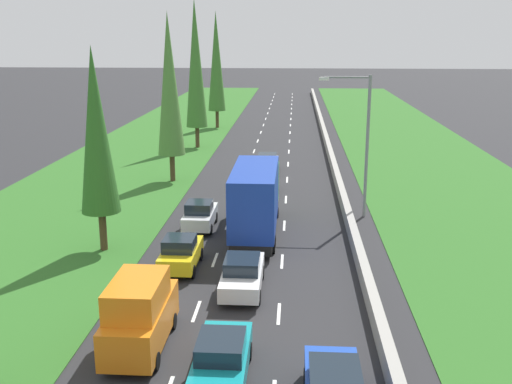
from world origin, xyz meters
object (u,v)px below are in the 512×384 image
(orange_van_left_lane, at_px, (140,314))
(teal_sedan_centre_lane, at_px, (222,359))
(white_sedan_centre_lane, at_px, (242,274))
(street_light_mast, at_px, (362,136))
(poplar_tree_second, at_px, (96,132))
(blue_box_truck_centre_lane, at_px, (256,198))
(poplar_tree_third, at_px, (169,85))
(yellow_hatchback_left_lane, at_px, (181,253))
(poplar_tree_fourth, at_px, (196,64))
(white_hatchback_centre_lane, at_px, (265,183))
(white_sedan_centre_lane_sixth, at_px, (267,163))
(white_hatchback_left_lane, at_px, (200,215))
(poplar_tree_fifth, at_px, (216,62))

(orange_van_left_lane, height_order, teal_sedan_centre_lane, orange_van_left_lane)
(white_sedan_centre_lane, xyz_separation_m, street_light_mast, (6.47, 12.00, 4.42))
(teal_sedan_centre_lane, xyz_separation_m, poplar_tree_second, (-7.92, 12.19, 5.69))
(white_sedan_centre_lane, height_order, street_light_mast, street_light_mast)
(blue_box_truck_centre_lane, bearing_deg, teal_sedan_centre_lane, -90.59)
(poplar_tree_third, bearing_deg, yellow_hatchback_left_lane, -77.35)
(white_sedan_centre_lane, xyz_separation_m, blue_box_truck_centre_lane, (0.10, 8.00, 1.37))
(yellow_hatchback_left_lane, distance_m, poplar_tree_fourth, 34.10)
(orange_van_left_lane, distance_m, street_light_mast, 20.36)
(poplar_tree_second, bearing_deg, blue_box_truck_centre_lane, 21.53)
(blue_box_truck_centre_lane, distance_m, white_hatchback_centre_lane, 9.40)
(teal_sedan_centre_lane, height_order, poplar_tree_fourth, poplar_tree_fourth)
(blue_box_truck_centre_lane, distance_m, yellow_hatchback_left_lane, 6.63)
(teal_sedan_centre_lane, distance_m, white_hatchback_centre_lane, 24.69)
(white_sedan_centre_lane, relative_size, street_light_mast, 0.50)
(white_sedan_centre_lane_sixth, xyz_separation_m, poplar_tree_third, (-7.40, -3.51, 6.80))
(white_sedan_centre_lane, distance_m, white_hatchback_left_lane, 9.54)
(white_sedan_centre_lane, relative_size, poplar_tree_fifth, 0.32)
(white_sedan_centre_lane, height_order, blue_box_truck_centre_lane, blue_box_truck_centre_lane)
(blue_box_truck_centre_lane, bearing_deg, poplar_tree_third, 120.54)
(orange_van_left_lane, relative_size, street_light_mast, 0.54)
(poplar_tree_fourth, bearing_deg, white_hatchback_left_lane, -80.55)
(white_sedan_centre_lane_sixth, distance_m, street_light_mast, 14.52)
(poplar_tree_fifth, bearing_deg, white_hatchback_centre_lane, -76.53)
(white_sedan_centre_lane_sixth, relative_size, poplar_tree_fourth, 0.30)
(orange_van_left_lane, distance_m, poplar_tree_fourth, 41.67)
(poplar_tree_fourth, bearing_deg, yellow_hatchback_left_lane, -82.30)
(poplar_tree_fourth, xyz_separation_m, poplar_tree_fifth, (0.32, 13.60, -0.37))
(yellow_hatchback_left_lane, height_order, poplar_tree_fifth, poplar_tree_fifth)
(teal_sedan_centre_lane, xyz_separation_m, white_sedan_centre_lane_sixth, (0.07, 31.60, 0.00))
(blue_box_truck_centre_lane, height_order, white_hatchback_left_lane, blue_box_truck_centre_lane)
(poplar_tree_fifth, bearing_deg, blue_box_truck_centre_lane, -79.59)
(blue_box_truck_centre_lane, distance_m, street_light_mast, 8.12)
(poplar_tree_fifth, bearing_deg, street_light_mast, -69.40)
(teal_sedan_centre_lane, bearing_deg, street_light_mast, 71.36)
(orange_van_left_lane, distance_m, poplar_tree_fifth, 54.99)
(poplar_tree_third, relative_size, poplar_tree_fourth, 0.88)
(orange_van_left_lane, bearing_deg, poplar_tree_fourth, 96.19)
(white_sedan_centre_lane, bearing_deg, poplar_tree_fourth, 102.36)
(yellow_hatchback_left_lane, distance_m, poplar_tree_fifth, 47.27)
(blue_box_truck_centre_lane, bearing_deg, orange_van_left_lane, -104.30)
(white_sedan_centre_lane, distance_m, white_sedan_centre_lane_sixth, 24.22)
(street_light_mast, bearing_deg, white_sedan_centre_lane, -118.35)
(poplar_tree_third, xyz_separation_m, street_light_mast, (13.87, -8.71, -2.38))
(yellow_hatchback_left_lane, relative_size, white_hatchback_left_lane, 1.00)
(orange_van_left_lane, relative_size, white_hatchback_left_lane, 1.26)
(white_sedan_centre_lane_sixth, relative_size, poplar_tree_fifth, 0.32)
(teal_sedan_centre_lane, relative_size, blue_box_truck_centre_lane, 0.48)
(blue_box_truck_centre_lane, bearing_deg, white_hatchback_left_lane, 164.90)
(poplar_tree_fourth, bearing_deg, blue_box_truck_centre_lane, -74.00)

